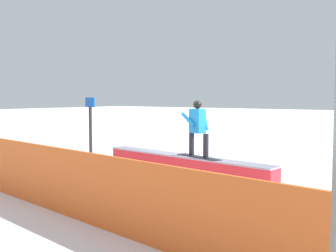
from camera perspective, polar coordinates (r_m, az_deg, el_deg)
name	(u,v)px	position (r m, az deg, el deg)	size (l,w,h in m)	color
ground_plane	(184,179)	(11.09, 2.20, -7.28)	(120.00, 120.00, 0.00)	white
grind_box	(184,168)	(11.04, 2.20, -5.83)	(5.47, 1.17, 0.63)	red
snowboarder	(198,126)	(10.61, 4.11, -0.06)	(1.49, 0.70, 1.46)	black
safety_fence	(60,181)	(8.05, -14.73, -7.29)	(13.16, 0.06, 1.24)	orange
trail_marker	(91,130)	(12.99, -10.64, -0.56)	(0.40, 0.10, 2.16)	#262628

